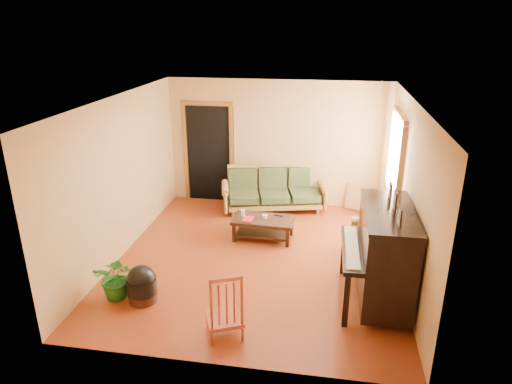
% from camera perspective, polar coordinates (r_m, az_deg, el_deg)
% --- Properties ---
extents(floor, '(5.00, 5.00, 0.00)m').
position_cam_1_polar(floor, '(7.59, 0.18, -8.35)').
color(floor, '#62200C').
rests_on(floor, ground).
extents(doorway, '(1.08, 0.16, 2.05)m').
position_cam_1_polar(doorway, '(9.74, -5.93, 4.76)').
color(doorway, black).
rests_on(doorway, floor).
extents(window, '(0.12, 1.36, 1.46)m').
position_cam_1_polar(window, '(8.23, 17.12, 4.38)').
color(window, white).
rests_on(window, right_wall).
extents(sofa, '(2.21, 1.33, 0.89)m').
position_cam_1_polar(sofa, '(9.29, 2.27, 0.28)').
color(sofa, olive).
rests_on(sofa, floor).
extents(coffee_table, '(1.10, 0.63, 0.39)m').
position_cam_1_polar(coffee_table, '(8.17, 0.89, -4.58)').
color(coffee_table, black).
rests_on(coffee_table, floor).
extents(armchair, '(0.89, 0.93, 0.89)m').
position_cam_1_polar(armchair, '(7.54, 14.60, -5.47)').
color(armchair, olive).
rests_on(armchair, floor).
extents(piano, '(0.93, 1.56, 1.37)m').
position_cam_1_polar(piano, '(6.47, 15.78, -7.79)').
color(piano, black).
rests_on(piano, floor).
extents(footstool, '(0.45, 0.45, 0.40)m').
position_cam_1_polar(footstool, '(6.66, -14.06, -11.54)').
color(footstool, black).
rests_on(footstool, floor).
extents(red_chair, '(0.58, 0.60, 0.92)m').
position_cam_1_polar(red_chair, '(5.73, -4.05, -13.63)').
color(red_chair, maroon).
rests_on(red_chair, floor).
extents(leaning_frame, '(0.44, 0.25, 0.57)m').
position_cam_1_polar(leaning_frame, '(9.56, 12.42, -0.60)').
color(leaning_frame, '#BF883F').
rests_on(leaning_frame, floor).
extents(ceramic_crock, '(0.23, 0.23, 0.25)m').
position_cam_1_polar(ceramic_crock, '(9.60, 14.54, -1.74)').
color(ceramic_crock, '#314294').
rests_on(ceramic_crock, floor).
extents(potted_plant, '(0.64, 0.57, 0.64)m').
position_cam_1_polar(potted_plant, '(6.76, -16.99, -10.19)').
color(potted_plant, '#1C611B').
rests_on(potted_plant, floor).
extents(book, '(0.19, 0.25, 0.02)m').
position_cam_1_polar(book, '(8.05, -1.62, -3.37)').
color(book, '#A61626').
rests_on(book, coffee_table).
extents(candle, '(0.08, 0.08, 0.12)m').
position_cam_1_polar(candle, '(8.18, -1.64, -2.63)').
color(candle, white).
rests_on(candle, coffee_table).
extents(glass_jar, '(0.11, 0.11, 0.06)m').
position_cam_1_polar(glass_jar, '(8.10, 1.12, -3.08)').
color(glass_jar, silver).
rests_on(glass_jar, coffee_table).
extents(remote, '(0.17, 0.10, 0.02)m').
position_cam_1_polar(remote, '(8.21, 2.80, -2.93)').
color(remote, black).
rests_on(remote, coffee_table).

